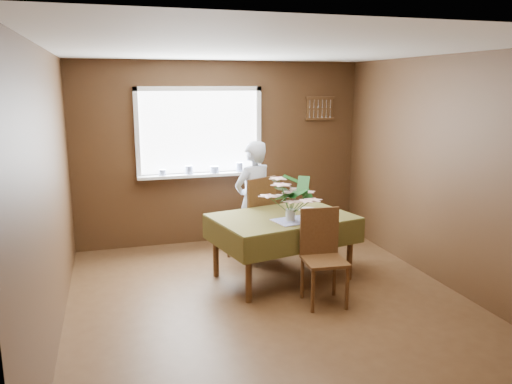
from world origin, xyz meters
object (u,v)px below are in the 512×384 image
object	(u,v)px
dining_table	(283,223)
seated_woman	(253,201)
chair_far	(255,215)
chair_near	(322,252)
flower_bouquet	(291,194)

from	to	relation	value
dining_table	seated_woman	world-z (taller)	seated_woman
dining_table	chair_far	world-z (taller)	chair_far
dining_table	chair_far	bearing A→B (deg)	87.90
chair_near	flower_bouquet	distance (m)	0.72
chair_near	flower_bouquet	world-z (taller)	flower_bouquet
chair_far	seated_woman	xyz separation A→B (m)	(-0.03, -0.00, 0.18)
chair_near	flower_bouquet	bearing A→B (deg)	114.97
chair_far	flower_bouquet	bearing A→B (deg)	71.86
seated_woman	dining_table	bearing A→B (deg)	78.02
dining_table	chair_far	distance (m)	0.70
chair_far	flower_bouquet	distance (m)	1.03
dining_table	seated_woman	xyz separation A→B (m)	(-0.15, 0.68, 0.11)
flower_bouquet	chair_far	bearing A→B (deg)	98.03
dining_table	chair_near	distance (m)	0.73
dining_table	seated_woman	size ratio (longest dim) A/B	1.12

